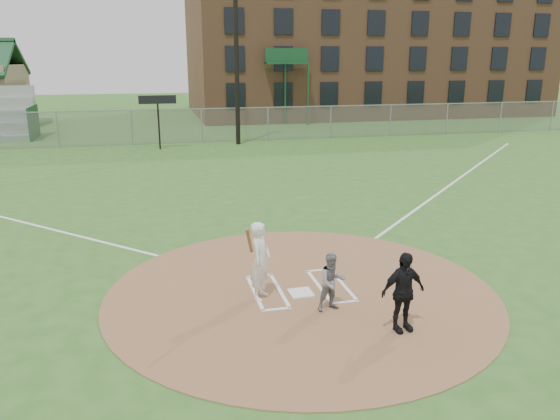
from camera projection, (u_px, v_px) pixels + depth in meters
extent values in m
plane|color=#306121|center=(301.00, 292.00, 11.83)|extent=(140.00, 140.00, 0.00)
cylinder|color=#936945|center=(301.00, 291.00, 11.83)|extent=(8.40, 8.40, 0.02)
cube|color=white|center=(301.00, 293.00, 11.69)|extent=(0.50, 0.50, 0.03)
cube|color=white|center=(455.00, 182.00, 22.26)|extent=(17.04, 17.04, 0.01)
imported|color=gray|center=(332.00, 282.00, 10.80)|extent=(0.64, 0.54, 1.19)
imported|color=black|center=(403.00, 292.00, 9.94)|extent=(0.94, 0.50, 1.52)
cube|color=white|center=(255.00, 292.00, 11.74)|extent=(0.08, 1.80, 0.01)
cube|color=white|center=(280.00, 290.00, 11.86)|extent=(0.08, 1.80, 0.01)
cube|color=white|center=(259.00, 276.00, 12.65)|extent=(0.62, 0.08, 0.01)
cube|color=white|center=(277.00, 309.00, 10.96)|extent=(0.62, 0.08, 0.01)
cube|color=white|center=(343.00, 284.00, 12.19)|extent=(0.08, 1.80, 0.01)
cube|color=white|center=(319.00, 286.00, 12.06)|extent=(0.08, 1.80, 0.01)
cube|color=white|center=(319.00, 270.00, 12.97)|extent=(0.62, 0.08, 0.01)
cube|color=white|center=(344.00, 302.00, 11.28)|extent=(0.62, 0.08, 0.01)
imported|color=white|center=(261.00, 261.00, 11.28)|extent=(0.65, 0.72, 1.66)
cylinder|color=brown|center=(249.00, 240.00, 10.68)|extent=(0.26, 0.59, 0.70)
cube|color=slate|center=(202.00, 126.00, 32.17)|extent=(56.00, 0.03, 2.00)
cube|color=gray|center=(201.00, 109.00, 31.90)|extent=(56.00, 0.06, 0.06)
cube|color=gray|center=(202.00, 126.00, 32.17)|extent=(56.08, 0.08, 2.00)
cube|color=#194728|center=(34.00, 122.00, 33.88)|extent=(0.08, 3.20, 2.00)
cube|color=brown|center=(361.00, 27.00, 48.96)|extent=(30.00, 16.00, 15.00)
cube|color=black|center=(398.00, 23.00, 41.41)|extent=(26.60, 0.10, 12.20)
cube|color=#194728|center=(287.00, 63.00, 39.65)|extent=(3.20, 1.00, 0.15)
cube|color=#194728|center=(285.00, 94.00, 40.73)|extent=(0.12, 0.12, 4.50)
cube|color=#194728|center=(308.00, 95.00, 40.17)|extent=(0.12, 0.12, 4.50)
cube|color=#194728|center=(287.00, 55.00, 39.51)|extent=(3.20, 0.08, 1.00)
cylinder|color=black|center=(236.00, 37.00, 30.32)|extent=(0.26, 0.26, 12.00)
cylinder|color=black|center=(159.00, 126.00, 29.84)|extent=(0.10, 0.10, 2.60)
cube|color=black|center=(157.00, 100.00, 29.46)|extent=(2.00, 0.10, 0.45)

